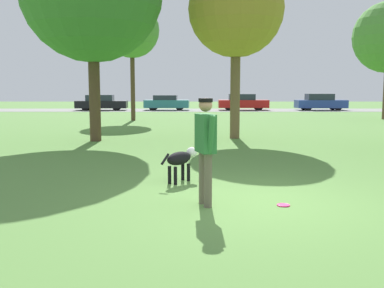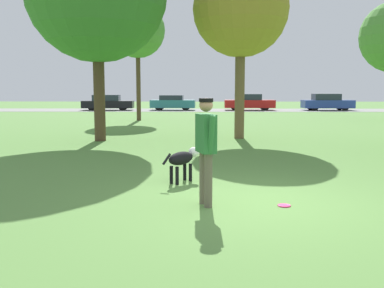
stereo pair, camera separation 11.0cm
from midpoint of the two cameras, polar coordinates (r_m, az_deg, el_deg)
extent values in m
plane|color=#56843D|center=(7.67, 6.80, -7.32)|extent=(120.00, 120.00, 0.00)
cube|color=gray|center=(40.15, 1.42, 4.32)|extent=(120.00, 6.00, 0.01)
cylinder|color=#665B4C|center=(7.20, 1.76, -4.65)|extent=(0.16, 0.16, 0.87)
cylinder|color=#665B4C|center=(7.43, 1.10, -4.29)|extent=(0.16, 0.16, 0.87)
cube|color=#2D7038|center=(7.21, 1.44, 1.36)|extent=(0.35, 0.50, 0.62)
cylinder|color=#2D7038|center=(6.97, 2.14, 1.17)|extent=(0.15, 0.23, 0.62)
cylinder|color=#2D7038|center=(7.44, 0.79, 1.54)|extent=(0.15, 0.23, 0.62)
sphere|color=#A87A5B|center=(7.17, 1.46, 4.98)|extent=(0.28, 0.28, 0.22)
cylinder|color=black|center=(7.17, 1.46, 5.59)|extent=(0.29, 0.29, 0.06)
ellipsoid|color=black|center=(9.09, -1.84, -1.83)|extent=(0.63, 0.74, 0.27)
ellipsoid|color=white|center=(9.25, -1.10, -1.97)|extent=(0.24, 0.23, 0.15)
sphere|color=white|center=(9.42, -0.23, -1.06)|extent=(0.31, 0.31, 0.22)
cylinder|color=black|center=(9.36, -1.36, -3.53)|extent=(0.10, 0.10, 0.36)
cylinder|color=black|center=(9.27, -0.63, -3.63)|extent=(0.10, 0.10, 0.36)
cylinder|color=black|center=(9.02, -3.06, -3.94)|extent=(0.10, 0.10, 0.36)
cylinder|color=black|center=(8.93, -2.32, -4.05)|extent=(0.10, 0.10, 0.36)
cylinder|color=black|center=(8.74, -3.64, -1.94)|extent=(0.18, 0.22, 0.21)
cylinder|color=#E52366|center=(7.52, 11.27, -7.63)|extent=(0.21, 0.21, 0.02)
torus|color=#E52366|center=(7.52, 11.27, -7.63)|extent=(0.21, 0.21, 0.02)
cylinder|color=#4C3826|center=(16.69, -12.29, 6.28)|extent=(0.40, 0.40, 3.45)
cylinder|color=brown|center=(17.29, 5.47, 6.53)|extent=(0.37, 0.37, 3.51)
sphere|color=olive|center=(17.54, 5.60, 16.71)|extent=(3.58, 3.58, 3.58)
cylinder|color=#4C3826|center=(27.22, -7.49, 7.30)|extent=(0.26, 0.26, 4.11)
sphere|color=#4C8938|center=(27.44, -7.60, 14.14)|extent=(3.24, 3.24, 3.24)
cube|color=black|center=(40.68, -11.31, 4.96)|extent=(4.53, 1.86, 0.63)
cube|color=#232D38|center=(40.69, -11.52, 5.77)|extent=(2.38, 1.54, 0.52)
cylinder|color=black|center=(41.21, -9.30, 4.71)|extent=(0.60, 0.22, 0.59)
cylinder|color=black|center=(39.77, -9.56, 4.62)|extent=(0.60, 0.22, 0.59)
cylinder|color=black|center=(41.64, -12.97, 4.64)|extent=(0.60, 0.22, 0.59)
cylinder|color=black|center=(40.21, -13.36, 4.55)|extent=(0.60, 0.22, 0.59)
cube|color=teal|center=(40.16, -3.14, 5.12)|extent=(4.00, 1.84, 0.68)
cube|color=#232D38|center=(40.15, -3.32, 5.90)|extent=(2.10, 1.53, 0.42)
cylinder|color=black|center=(40.79, -1.38, 4.81)|extent=(0.65, 0.22, 0.65)
cylinder|color=black|center=(39.34, -1.52, 4.73)|extent=(0.65, 0.22, 0.65)
cylinder|color=black|center=(41.01, -4.70, 4.80)|extent=(0.65, 0.22, 0.65)
cylinder|color=black|center=(39.57, -4.95, 4.72)|extent=(0.65, 0.22, 0.65)
cube|color=red|center=(40.38, 6.60, 5.10)|extent=(4.44, 1.87, 0.68)
cube|color=#232D38|center=(40.35, 6.42, 5.95)|extent=(2.32, 1.58, 0.52)
cylinder|color=black|center=(41.29, 8.33, 4.78)|extent=(0.66, 0.21, 0.66)
cylinder|color=black|center=(39.76, 8.60, 4.69)|extent=(0.66, 0.21, 0.66)
cylinder|color=black|center=(41.05, 4.65, 4.81)|extent=(0.66, 0.21, 0.66)
cylinder|color=black|center=(39.51, 4.78, 4.73)|extent=(0.66, 0.21, 0.66)
cube|color=#284293|center=(41.60, 16.12, 4.91)|extent=(4.40, 1.82, 0.69)
cube|color=#232D38|center=(41.54, 15.97, 5.77)|extent=(2.30, 1.54, 0.55)
cylinder|color=black|center=(42.72, 17.50, 4.56)|extent=(0.61, 0.21, 0.61)
cylinder|color=black|center=(41.29, 18.16, 4.46)|extent=(0.61, 0.21, 0.61)
cylinder|color=black|center=(41.97, 14.09, 4.64)|extent=(0.61, 0.21, 0.61)
cylinder|color=black|center=(40.52, 14.63, 4.54)|extent=(0.61, 0.21, 0.61)
camera|label=1|loc=(0.06, -90.39, -0.05)|focal=42.00mm
camera|label=2|loc=(0.06, 89.61, 0.05)|focal=42.00mm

